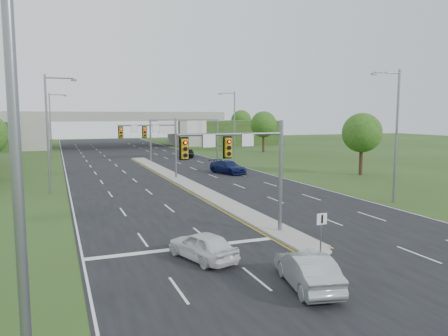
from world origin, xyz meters
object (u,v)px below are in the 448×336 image
Objects in this scene: sign_gantry at (184,128)px; overpass at (115,132)px; signal_mast_near at (248,159)px; car_far_c at (188,153)px; signal_mast_far at (156,138)px; car_white at (203,246)px; keep_right_sign at (321,226)px; car_silver at (307,270)px; car_far_b at (228,167)px.

sign_gantry is 0.14× the size of overpass.
signal_mast_near is 50.59m from car_far_c.
car_far_c is at bearing 65.84° from signal_mast_far.
sign_gantry is 49.98m from car_white.
signal_mast_far is at bearing 90.00° from signal_mast_near.
car_white is (-6.13, 1.35, -0.77)m from keep_right_sign.
car_white is 0.94× the size of car_silver.
car_white is (-3.87, -3.10, -3.97)m from signal_mast_near.
signal_mast_near is at bearing -81.24° from car_far_c.
keep_right_sign reaches higher than car_silver.
sign_gantry is at bearing -89.32° from car_silver.
car_white is at bearing -84.51° from car_far_c.
car_white is at bearing -47.76° from car_silver.
car_white is (-6.13, -83.18, -2.80)m from overpass.
car_far_c is (8.62, 53.71, -0.75)m from keep_right_sign.
signal_mast_near is at bearing -84.85° from car_silver.
keep_right_sign is at bearing -63.06° from signal_mast_near.
overpass is 32.12m from car_far_c.
car_silver is 0.81× the size of car_far_b.
overpass is at bearing 87.65° from signal_mast_far.
car_silver is 58.54m from car_far_c.
car_silver is (-3.11, -3.65, -0.75)m from keep_right_sign.
car_white is 5.84m from car_silver.
signal_mast_near is 1.63× the size of car_white.
overpass is (2.26, 55.07, -1.17)m from signal_mast_far.
signal_mast_far is 21.91m from sign_gantry.
sign_gantry is at bearing -123.14° from car_white.
overpass is (-6.68, 35.08, -1.69)m from sign_gantry.
signal_mast_far reaches higher than car_silver.
signal_mast_near is 9.06m from car_silver.
overpass is at bearing 90.00° from keep_right_sign.
sign_gantry is (6.68, 49.45, 3.72)m from keep_right_sign.
keep_right_sign reaches higher than car_far_b.
signal_mast_far is 1.59× the size of car_far_c.
sign_gantry is at bearing 65.89° from signal_mast_far.
car_silver is (3.02, -5.00, 0.02)m from car_white.
overpass is at bearing 88.38° from signal_mast_near.
signal_mast_near reaches higher than car_far_b.
car_far_c is (8.62, -30.82, -2.78)m from overpass.
car_far_c is at bearing 68.56° from car_far_b.
sign_gantry is 2.54× the size of car_silver.
overpass is 18.64× the size of car_white.
car_far_b is at bearing 13.22° from signal_mast_far.
car_white is at bearing -97.83° from signal_mast_far.
signal_mast_near reaches higher than sign_gantry.
car_silver is at bearing -80.34° from car_far_c.
signal_mast_far is at bearing -114.11° from sign_gantry.
sign_gantry reaches higher than keep_right_sign.
keep_right_sign is 32.53m from car_far_b.
signal_mast_far reaches higher than keep_right_sign.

